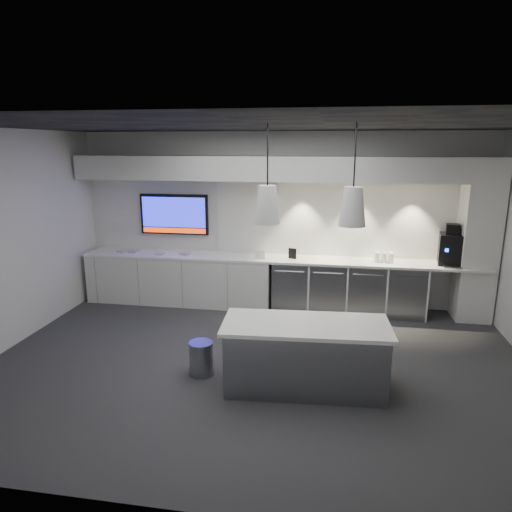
% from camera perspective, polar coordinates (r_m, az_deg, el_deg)
% --- Properties ---
extents(floor, '(7.00, 7.00, 0.00)m').
position_cam_1_polar(floor, '(6.09, 0.01, -13.42)').
color(floor, '#2F2F32').
rests_on(floor, ground).
extents(ceiling, '(7.00, 7.00, 0.00)m').
position_cam_1_polar(ceiling, '(5.42, 0.01, 16.05)').
color(ceiling, black).
rests_on(ceiling, wall_back).
extents(wall_back, '(7.00, 0.00, 7.00)m').
position_cam_1_polar(wall_back, '(8.00, 2.95, 4.53)').
color(wall_back, silver).
rests_on(wall_back, floor).
extents(wall_front, '(7.00, 0.00, 7.00)m').
position_cam_1_polar(wall_front, '(3.24, -7.32, -9.70)').
color(wall_front, silver).
rests_on(wall_front, floor).
extents(back_counter, '(6.80, 0.65, 0.04)m').
position_cam_1_polar(back_counter, '(7.81, 2.62, -0.35)').
color(back_counter, white).
rests_on(back_counter, left_base_cabinets).
extents(left_base_cabinets, '(3.30, 0.63, 0.86)m').
position_cam_1_polar(left_base_cabinets, '(8.31, -9.50, -2.87)').
color(left_base_cabinets, silver).
rests_on(left_base_cabinets, floor).
extents(fridge_unit_a, '(0.60, 0.61, 0.85)m').
position_cam_1_polar(fridge_unit_a, '(7.91, 4.38, -3.62)').
color(fridge_unit_a, gray).
rests_on(fridge_unit_a, floor).
extents(fridge_unit_b, '(0.60, 0.61, 0.85)m').
position_cam_1_polar(fridge_unit_b, '(7.88, 8.96, -3.81)').
color(fridge_unit_b, gray).
rests_on(fridge_unit_b, floor).
extents(fridge_unit_c, '(0.60, 0.61, 0.85)m').
position_cam_1_polar(fridge_unit_c, '(7.91, 13.54, -3.97)').
color(fridge_unit_c, gray).
rests_on(fridge_unit_c, floor).
extents(fridge_unit_d, '(0.60, 0.61, 0.85)m').
position_cam_1_polar(fridge_unit_d, '(7.98, 18.06, -4.11)').
color(fridge_unit_d, gray).
rests_on(fridge_unit_d, floor).
extents(backsplash, '(4.60, 0.03, 1.30)m').
position_cam_1_polar(backsplash, '(7.93, 11.61, 4.55)').
color(backsplash, silver).
rests_on(backsplash, wall_back).
extents(soffit, '(6.90, 0.60, 0.40)m').
position_cam_1_polar(soffit, '(7.61, 2.77, 10.87)').
color(soffit, silver).
rests_on(soffit, wall_back).
extents(column, '(0.55, 0.55, 2.60)m').
position_cam_1_polar(column, '(8.03, 25.99, 1.72)').
color(column, silver).
rests_on(column, floor).
extents(wall_tv, '(1.25, 0.07, 0.72)m').
position_cam_1_polar(wall_tv, '(8.36, -10.18, 5.15)').
color(wall_tv, black).
rests_on(wall_tv, wall_back).
extents(island, '(1.95, 0.93, 0.81)m').
position_cam_1_polar(island, '(5.43, 6.16, -12.27)').
color(island, gray).
rests_on(island, floor).
extents(bin, '(0.35, 0.35, 0.42)m').
position_cam_1_polar(bin, '(5.82, -6.86, -12.56)').
color(bin, gray).
rests_on(bin, floor).
extents(coffee_machine, '(0.42, 0.57, 0.66)m').
position_cam_1_polar(coffee_machine, '(7.95, 23.18, 0.94)').
color(coffee_machine, black).
rests_on(coffee_machine, back_counter).
extents(sign_black, '(0.14, 0.06, 0.18)m').
position_cam_1_polar(sign_black, '(7.73, 4.57, 0.32)').
color(sign_black, black).
rests_on(sign_black, back_counter).
extents(sign_white, '(0.18, 0.06, 0.14)m').
position_cam_1_polar(sign_white, '(7.72, 0.54, 0.20)').
color(sign_white, white).
rests_on(sign_white, back_counter).
extents(cup_cluster, '(0.30, 0.19, 0.16)m').
position_cam_1_polar(cup_cluster, '(7.79, 15.69, -0.12)').
color(cup_cluster, silver).
rests_on(cup_cluster, back_counter).
extents(tray_a, '(0.20, 0.20, 0.02)m').
position_cam_1_polar(tray_a, '(8.57, -16.30, 0.61)').
color(tray_a, '#A6A6A6').
rests_on(tray_a, back_counter).
extents(tray_b, '(0.19, 0.19, 0.02)m').
position_cam_1_polar(tray_b, '(8.48, -14.96, 0.57)').
color(tray_b, '#A6A6A6').
rests_on(tray_b, back_counter).
extents(tray_c, '(0.17, 0.17, 0.02)m').
position_cam_1_polar(tray_c, '(8.20, -11.92, 0.29)').
color(tray_c, '#A6A6A6').
rests_on(tray_c, back_counter).
extents(tray_d, '(0.18, 0.18, 0.02)m').
position_cam_1_polar(tray_d, '(8.11, -8.86, 0.28)').
color(tray_d, '#A6A6A6').
rests_on(tray_d, back_counter).
extents(pendant_left, '(0.29, 0.29, 1.11)m').
position_cam_1_polar(pendant_left, '(4.97, 1.43, 6.46)').
color(pendant_left, silver).
rests_on(pendant_left, ceiling).
extents(pendant_right, '(0.29, 0.29, 1.11)m').
position_cam_1_polar(pendant_right, '(4.92, 11.98, 6.10)').
color(pendant_right, silver).
rests_on(pendant_right, ceiling).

